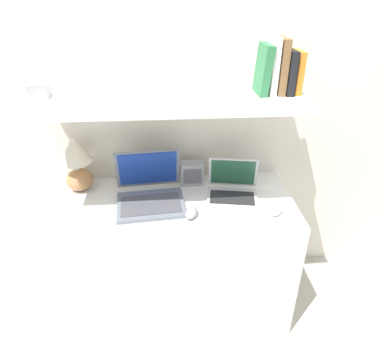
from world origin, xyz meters
TOP-DOWN VIEW (x-y plane):
  - wall_back at (0.00, 0.63)m, footprint 6.00×0.05m
  - desk at (0.00, 0.28)m, footprint 1.31×0.57m
  - back_riser at (0.00, 0.59)m, footprint 1.31×0.04m
  - shelf at (0.00, 0.35)m, footprint 1.31×0.51m
  - table_lamp at (-0.50, 0.45)m, footprint 0.18×0.18m
  - laptop_large at (-0.11, 0.30)m, footprint 0.37×0.36m
  - laptop_small at (0.33, 0.31)m, footprint 0.30×0.27m
  - computer_mouse at (0.10, 0.15)m, footprint 0.08×0.12m
  - second_mouse at (0.53, 0.15)m, footprint 0.10×0.12m
  - router_box at (0.13, 0.47)m, footprint 0.13×0.08m
  - book_orange at (0.61, 0.35)m, footprint 0.03×0.13m
  - book_black at (0.57, 0.35)m, footprint 0.03×0.16m
  - book_brown at (0.53, 0.35)m, footprint 0.03×0.14m
  - book_white at (0.49, 0.35)m, footprint 0.03×0.13m
  - book_green at (0.45, 0.35)m, footprint 0.05×0.16m
  - shelf_gadget at (-0.58, 0.35)m, footprint 0.09×0.07m

SIDE VIEW (x-z plane):
  - desk at x=0.00m, z-range 0.00..0.76m
  - back_riser at x=0.00m, z-range 0.00..1.29m
  - computer_mouse at x=0.10m, z-range 0.76..0.80m
  - second_mouse at x=0.53m, z-range 0.76..0.80m
  - laptop_small at x=0.33m, z-range 0.70..0.90m
  - laptop_large at x=-0.11m, z-range 0.68..0.94m
  - router_box at x=0.13m, z-range 0.76..0.89m
  - table_lamp at x=-0.50m, z-range 0.78..1.09m
  - wall_back at x=0.00m, z-range 0.00..2.40m
  - shelf at x=0.00m, z-range 1.29..1.31m
  - shelf_gadget at x=-0.58m, z-range 1.31..1.38m
  - book_orange at x=0.61m, z-range 1.31..1.51m
  - book_black at x=0.57m, z-range 1.31..1.51m
  - book_green at x=0.45m, z-range 1.31..1.54m
  - book_brown at x=0.53m, z-range 1.31..1.56m
  - book_white at x=0.49m, z-range 1.31..1.57m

